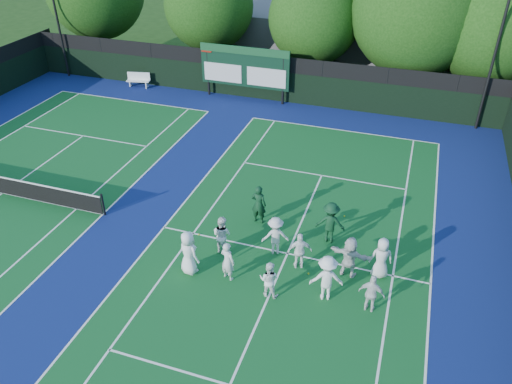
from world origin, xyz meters
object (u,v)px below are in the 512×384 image
(tennis_net, at_px, (0,184))
(coach_left, at_px, (259,204))
(bench, at_px, (138,79))
(scoreboard, at_px, (244,67))

(tennis_net, bearing_deg, coach_left, 7.88)
(tennis_net, xyz_separation_m, bench, (-0.88, 14.37, 0.06))
(coach_left, bearing_deg, scoreboard, -64.67)
(tennis_net, height_order, coach_left, coach_left)
(coach_left, bearing_deg, bench, -40.85)
(scoreboard, xyz_separation_m, coach_left, (5.24, -12.89, -1.29))
(scoreboard, relative_size, tennis_net, 0.53)
(scoreboard, height_order, coach_left, scoreboard)
(tennis_net, relative_size, coach_left, 6.24)
(tennis_net, relative_size, bench, 6.77)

